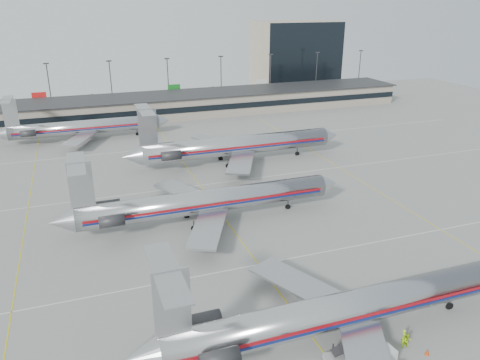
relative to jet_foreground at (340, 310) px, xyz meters
name	(u,v)px	position (x,y,z in m)	size (l,w,h in m)	color
ground	(291,308)	(-2.41, 6.08, -3.45)	(260.00, 260.00, 0.00)	gray
apron_markings	(259,265)	(-2.41, 16.08, -3.44)	(160.00, 0.15, 0.02)	silver
terminal	(148,107)	(-2.41, 104.06, -0.29)	(162.00, 17.00, 6.25)	gray
light_mast_row	(140,81)	(-2.41, 118.08, 5.13)	(163.60, 0.40, 15.28)	#38383D
distant_building	(295,55)	(59.59, 134.08, 9.05)	(30.00, 20.00, 25.00)	tan
jet_foreground	(340,310)	(0.00, 0.00, 0.00)	(45.42, 26.75, 11.89)	#B9B9BD
jet_second_row	(202,202)	(-6.05, 30.89, 0.07)	(46.34, 27.29, 12.13)	#B9B9BD
jet_third_row	(234,146)	(7.92, 56.33, 0.39)	(48.36, 29.75, 13.22)	#B9B9BD
jet_back_row	(83,127)	(-21.73, 85.13, -0.11)	(42.10, 25.90, 11.51)	#B9B9BD
uld_container	(385,358)	(2.13, -5.08, -2.42)	(2.09, 1.80, 2.03)	#2D2D30
belt_loader	(346,355)	(-0.93, -3.17, -2.76)	(4.93, 1.78, 2.58)	#9A9A9A
ramp_worker_near	(404,338)	(5.71, -3.22, -2.51)	(0.69, 0.45, 1.88)	#AAE915
ramp_worker_far	(407,341)	(5.79, -3.70, -2.58)	(0.84, 0.66, 1.74)	#93C212
cone_right	(427,352)	(7.11, -5.15, -3.15)	(0.45, 0.45, 0.61)	#DA3A07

